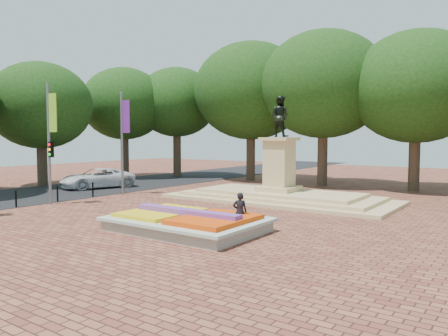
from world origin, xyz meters
name	(u,v)px	position (x,y,z in m)	size (l,w,h in m)	color
ground	(198,221)	(0.00, 0.00, 0.00)	(90.00, 90.00, 0.00)	brown
asphalt_street	(85,189)	(-15.00, 5.00, 0.01)	(9.00, 90.00, 0.02)	black
flower_bed	(187,222)	(1.03, -2.00, 0.38)	(6.30, 4.30, 0.91)	gray
monument	(279,186)	(0.00, 8.00, 0.88)	(14.00, 6.00, 6.40)	tan
tree_row_back	(369,101)	(2.33, 18.00, 6.67)	(44.80, 8.80, 10.43)	#3A2B1F
tree_row_street	(44,106)	(-19.50, 4.67, 6.39)	(8.40, 25.40, 9.98)	#3A2B1F
banner_poles	(45,138)	(-10.08, -1.31, 3.88)	(0.88, 11.17, 7.00)	slate
bollard_row	(38,196)	(-10.70, -1.50, 0.53)	(0.12, 13.12, 0.98)	black
van	(97,178)	(-14.55, 5.84, 0.77)	(2.55, 5.53, 1.54)	silver
pedestrian	(240,212)	(2.88, -0.84, 0.82)	(0.60, 0.39, 1.63)	black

